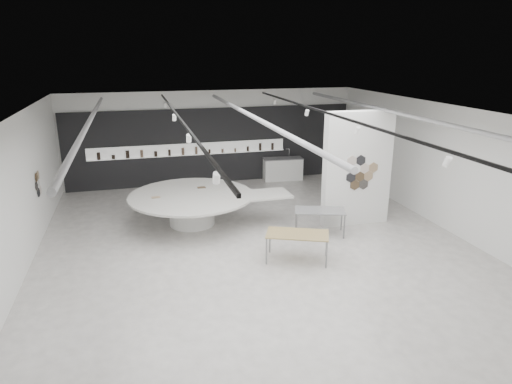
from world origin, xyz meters
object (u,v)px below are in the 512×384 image
object	(u,v)px
partition_column	(357,169)
kitchen_counter	(283,169)
sample_table_stone	(320,212)
sample_table_wood	(297,235)
display_island	(194,205)

from	to	relation	value
partition_column	kitchen_counter	xyz separation A→B (m)	(-0.59, 5.51, -1.32)
partition_column	sample_table_stone	bearing A→B (deg)	-159.02
sample_table_stone	partition_column	bearing A→B (deg)	20.98
kitchen_counter	sample_table_wood	bearing A→B (deg)	-101.22
partition_column	display_island	size ratio (longest dim) A/B	0.71
sample_table_wood	display_island	bearing A→B (deg)	123.98
display_island	kitchen_counter	xyz separation A→B (m)	(4.37, 4.25, -0.17)
kitchen_counter	partition_column	bearing A→B (deg)	-79.49
sample_table_wood	sample_table_stone	xyz separation A→B (m)	(1.28, 1.54, -0.00)
partition_column	sample_table_wood	xyz separation A→B (m)	(-2.71, -2.09, -1.10)
partition_column	sample_table_wood	distance (m)	3.59
partition_column	sample_table_stone	size ratio (longest dim) A/B	2.18
sample_table_stone	kitchen_counter	bearing A→B (deg)	82.11
partition_column	sample_table_stone	world-z (taller)	partition_column
sample_table_wood	partition_column	bearing A→B (deg)	37.60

